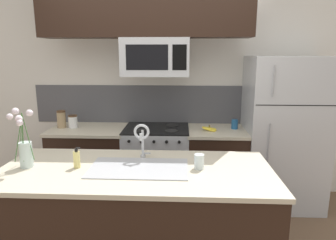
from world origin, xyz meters
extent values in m
cube|color=silver|center=(0.30, 1.28, 1.30)|extent=(5.20, 0.10, 2.60)
cube|color=#4C4C51|center=(0.00, 1.22, 1.15)|extent=(3.15, 0.01, 0.48)
cube|color=black|center=(-0.81, 0.90, 0.44)|extent=(0.86, 0.62, 0.88)
cube|color=beige|center=(-0.81, 0.90, 0.89)|extent=(0.89, 0.65, 0.03)
cube|color=black|center=(0.71, 0.90, 0.44)|extent=(0.66, 0.62, 0.88)
cube|color=beige|center=(0.71, 0.90, 0.89)|extent=(0.69, 0.65, 0.03)
cube|color=#B7BABF|center=(0.00, 0.90, 0.46)|extent=(0.76, 0.62, 0.91)
cube|color=black|center=(0.00, 0.90, 0.92)|extent=(0.76, 0.62, 0.01)
cylinder|color=black|center=(-0.18, 0.76, 0.93)|extent=(0.15, 0.15, 0.01)
cylinder|color=black|center=(0.18, 0.76, 0.93)|extent=(0.15, 0.15, 0.01)
cylinder|color=black|center=(-0.18, 1.04, 0.93)|extent=(0.15, 0.15, 0.01)
cylinder|color=black|center=(0.18, 1.04, 0.93)|extent=(0.15, 0.15, 0.01)
cylinder|color=black|center=(-0.27, 0.58, 0.85)|extent=(0.03, 0.02, 0.03)
cylinder|color=black|center=(-0.14, 0.58, 0.85)|extent=(0.03, 0.02, 0.03)
cylinder|color=black|center=(0.00, 0.58, 0.85)|extent=(0.03, 0.02, 0.03)
cylinder|color=black|center=(0.14, 0.58, 0.85)|extent=(0.03, 0.02, 0.03)
cylinder|color=black|center=(0.27, 0.58, 0.85)|extent=(0.03, 0.02, 0.03)
cube|color=#B7BABF|center=(0.00, 0.88, 1.74)|extent=(0.74, 0.40, 0.41)
cube|color=black|center=(-0.07, 0.68, 1.74)|extent=(0.45, 0.00, 0.26)
cube|color=black|center=(0.27, 0.68, 1.74)|extent=(0.15, 0.00, 0.26)
cube|color=black|center=(-0.10, 0.85, 2.25)|extent=(2.29, 0.34, 0.60)
cube|color=#B7BABF|center=(1.48, 0.92, 0.88)|extent=(0.88, 0.72, 1.75)
cube|color=black|center=(1.48, 0.56, 1.26)|extent=(0.84, 0.00, 0.01)
cylinder|color=#99999E|center=(1.22, 0.54, 1.51)|extent=(0.01, 0.01, 0.32)
cylinder|color=#99999E|center=(1.22, 0.54, 0.74)|extent=(0.01, 0.01, 0.67)
cylinder|color=#997F5B|center=(-1.14, 0.92, 1.00)|extent=(0.10, 0.10, 0.19)
cylinder|color=#4C331E|center=(-1.14, 0.92, 1.11)|extent=(0.10, 0.10, 0.02)
cylinder|color=silver|center=(-1.01, 0.92, 0.98)|extent=(0.11, 0.11, 0.14)
cylinder|color=#4C331E|center=(-1.01, 0.92, 1.05)|extent=(0.11, 0.11, 0.02)
ellipsoid|color=yellow|center=(0.61, 0.83, 0.93)|extent=(0.17, 0.11, 0.07)
ellipsoid|color=yellow|center=(0.61, 0.85, 0.93)|extent=(0.18, 0.06, 0.07)
ellipsoid|color=yellow|center=(0.62, 0.83, 0.93)|extent=(0.18, 0.06, 0.07)
ellipsoid|color=yellow|center=(0.63, 0.85, 0.93)|extent=(0.17, 0.11, 0.06)
cylinder|color=brown|center=(0.62, 0.84, 0.96)|extent=(0.02, 0.02, 0.03)
cylinder|color=#1E5184|center=(0.92, 0.95, 0.97)|extent=(0.08, 0.08, 0.11)
cube|color=black|center=(-0.06, -0.35, 0.44)|extent=(2.09, 0.88, 0.88)
cube|color=beige|center=(-0.06, -0.35, 0.89)|extent=(2.12, 0.91, 0.03)
cube|color=#ADAFB5|center=(-0.03, -0.35, 0.91)|extent=(0.76, 0.44, 0.01)
cube|color=#ADAFB5|center=(-0.21, -0.35, 0.84)|extent=(0.30, 0.33, 0.15)
cube|color=#ADAFB5|center=(0.14, -0.35, 0.84)|extent=(0.30, 0.33, 0.15)
cylinder|color=#B7BABF|center=(-0.03, -0.09, 0.92)|extent=(0.04, 0.04, 0.02)
cylinder|color=#B7BABF|center=(-0.03, -0.09, 1.04)|extent=(0.02, 0.02, 0.22)
torus|color=#B7BABF|center=(-0.03, -0.14, 1.15)|extent=(0.13, 0.02, 0.13)
cylinder|color=#B7BABF|center=(-0.03, -0.20, 1.12)|extent=(0.02, 0.02, 0.06)
cube|color=#B7BABF|center=(0.00, -0.09, 0.95)|extent=(0.07, 0.01, 0.01)
cylinder|color=#DBCC75|center=(-0.51, -0.35, 0.98)|extent=(0.05, 0.05, 0.13)
cylinder|color=black|center=(-0.51, -0.35, 1.05)|extent=(0.02, 0.02, 0.02)
cube|color=black|center=(-0.50, -0.35, 1.07)|extent=(0.03, 0.01, 0.01)
cylinder|color=silver|center=(0.44, -0.33, 0.97)|extent=(0.08, 0.08, 0.12)
cylinder|color=silver|center=(-0.91, -0.36, 1.01)|extent=(0.10, 0.10, 0.20)
cylinder|color=silver|center=(-0.91, -0.36, 0.95)|extent=(0.09, 0.09, 0.06)
cylinder|color=#386B2D|center=(-0.91, -0.38, 1.12)|extent=(0.01, 0.05, 0.30)
sphere|color=silver|center=(-0.91, -0.40, 1.28)|extent=(0.05, 0.05, 0.05)
cylinder|color=#386B2D|center=(-0.95, -0.33, 1.16)|extent=(0.08, 0.05, 0.37)
sphere|color=silver|center=(-0.99, -0.31, 1.35)|extent=(0.05, 0.05, 0.05)
cylinder|color=#386B2D|center=(-0.94, -0.39, 1.15)|extent=(0.06, 0.07, 0.35)
sphere|color=silver|center=(-0.97, -0.42, 1.33)|extent=(0.05, 0.05, 0.05)
cylinder|color=#386B2D|center=(-0.88, -0.36, 1.16)|extent=(0.07, 0.02, 0.37)
sphere|color=silver|center=(-0.84, -0.37, 1.35)|extent=(0.05, 0.05, 0.05)
cylinder|color=#386B2D|center=(-0.92, -0.37, 1.14)|extent=(0.01, 0.04, 0.33)
sphere|color=silver|center=(-0.92, -0.39, 1.30)|extent=(0.05, 0.05, 0.05)
camera|label=1|loc=(0.30, -2.52, 1.78)|focal=32.00mm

